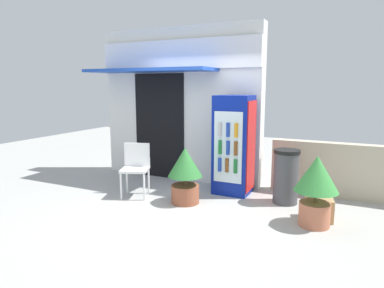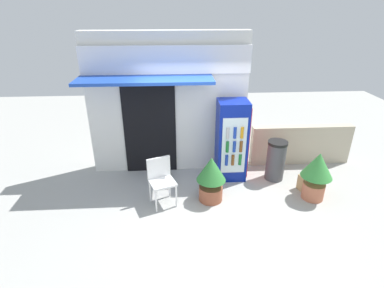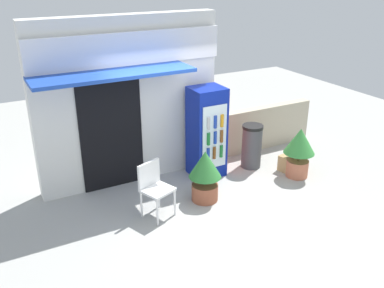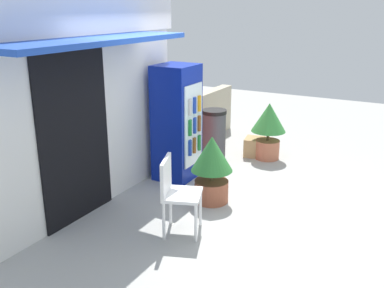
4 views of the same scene
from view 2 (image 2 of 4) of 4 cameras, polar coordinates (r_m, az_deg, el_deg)
ground at (r=5.94m, az=2.39°, el=-11.62°), size 16.00×16.00×0.00m
storefront_building at (r=6.62m, az=-4.81°, el=7.82°), size 3.45×1.09×3.08m
drink_cooler at (r=6.50m, az=7.56°, el=0.64°), size 0.65×0.62×1.76m
plastic_chair at (r=5.78m, az=-5.92°, el=-6.34°), size 0.58×0.56×0.92m
potted_plant_near_shop at (r=5.83m, az=3.65°, el=-6.13°), size 0.57×0.57×0.93m
potted_plant_curbside at (r=6.31m, az=22.61°, el=-4.88°), size 0.60×0.60×1.00m
trash_bin at (r=6.80m, az=15.59°, el=-2.98°), size 0.42×0.42×0.90m
stone_boundary_wall at (r=7.67m, az=19.89°, el=-0.11°), size 2.40×0.21×0.96m
cardboard_box at (r=6.73m, az=21.39°, el=-7.04°), size 0.44×0.40×0.33m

